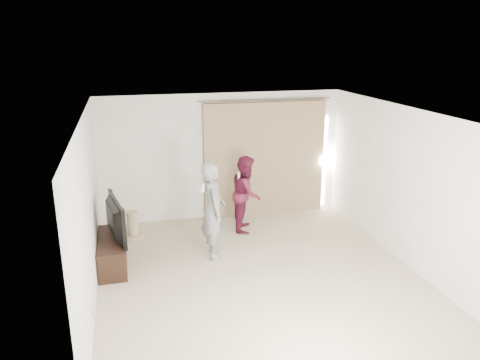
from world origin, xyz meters
name	(u,v)px	position (x,y,z in m)	size (l,w,h in m)	color
floor	(259,276)	(0.00, 0.00, 0.00)	(5.50, 5.50, 0.00)	beige
wall_back	(222,156)	(0.00, 2.75, 1.30)	(5.00, 0.04, 2.60)	white
wall_left	(89,214)	(-2.50, 0.00, 1.30)	(0.04, 5.50, 2.60)	white
ceiling	(261,114)	(0.00, 0.00, 2.60)	(5.00, 5.50, 0.01)	white
curtain	(266,159)	(0.91, 2.68, 1.20)	(2.80, 0.11, 2.46)	tan
tv_console	(113,252)	(-2.27, 0.94, 0.24)	(0.44, 1.27, 0.49)	black
tv	(110,219)	(-2.27, 0.94, 0.83)	(1.17, 0.15, 0.67)	black
scratching_post	(133,227)	(-1.90, 2.03, 0.21)	(0.39, 0.39, 0.52)	tan
person_man	(213,210)	(-0.56, 0.89, 0.85)	(0.43, 0.63, 1.69)	gray
person_woman	(246,193)	(0.29, 1.91, 0.74)	(0.77, 0.87, 1.49)	#58162D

